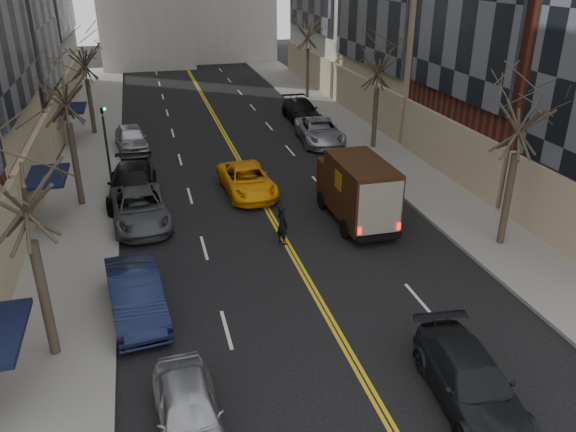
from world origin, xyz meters
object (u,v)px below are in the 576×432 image
at_px(observer_sedan, 471,381).
at_px(pedestrian, 282,225).
at_px(ups_truck, 357,190).
at_px(taxi, 247,180).

height_order(observer_sedan, pedestrian, pedestrian).
bearing_deg(ups_truck, observer_sedan, -95.83).
xyz_separation_m(ups_truck, observer_sedan, (-1.23, -11.88, -0.86)).
distance_m(ups_truck, pedestrian, 4.14).
distance_m(ups_truck, observer_sedan, 11.97).
height_order(taxi, pedestrian, pedestrian).
relative_size(observer_sedan, pedestrian, 2.83).
xyz_separation_m(observer_sedan, taxi, (-2.98, 16.58, 0.01)).
relative_size(taxi, pedestrian, 2.90).
xyz_separation_m(ups_truck, taxi, (-4.21, 4.71, -0.84)).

